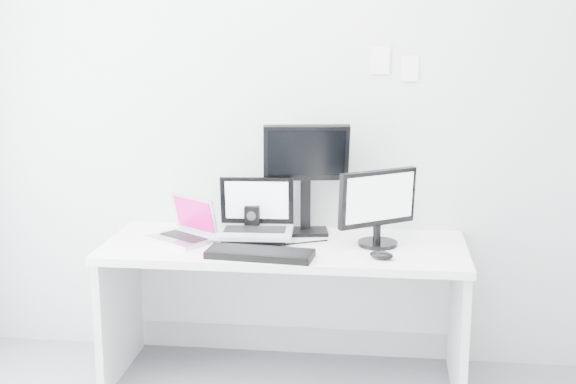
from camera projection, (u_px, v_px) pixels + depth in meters
The scene contains 11 objects.
back_wall at pixel (293, 112), 4.12m from camera, with size 3.60×3.60×0.00m, color #B9BCBE.
desk at pixel (285, 313), 3.99m from camera, with size 1.80×0.70×0.73m, color white.
macbook at pixel (181, 219), 3.94m from camera, with size 0.31×0.23×0.23m, color #B1B0B5.
speaker at pixel (253, 220), 4.08m from camera, with size 0.08×0.08×0.15m, color black.
dell_laptop at pixel (255, 210), 3.94m from camera, with size 0.38×0.29×0.32m, color #ABADB2.
rear_monitor at pixel (306, 178), 4.04m from camera, with size 0.44×0.16×0.60m, color black.
samsung_monitor at pixel (379, 207), 3.85m from camera, with size 0.43×0.20×0.39m, color black.
keyboard at pixel (260, 254), 3.69m from camera, with size 0.50×0.18×0.03m, color black.
mouse at pixel (381, 255), 3.66m from camera, with size 0.12×0.07×0.04m, color black.
wall_note_0 at pixel (380, 60), 4.01m from camera, with size 0.10×0.00×0.14m, color white.
wall_note_1 at pixel (410, 69), 4.00m from camera, with size 0.09×0.00×0.13m, color white.
Camera 1 is at (0.47, -2.49, 1.82)m, focal length 49.05 mm.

